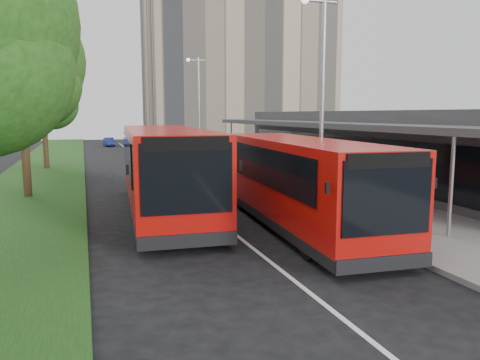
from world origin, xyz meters
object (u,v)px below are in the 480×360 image
Objects in this scene: car_far at (109,142)px; lamp_post_near at (320,90)px; tree_mid at (20,69)px; bus_main at (299,183)px; tree_far at (43,96)px; car_near at (147,143)px; bollard at (223,158)px; bus_second at (165,171)px; lamp_post_far at (198,103)px; litter_bin at (290,174)px.

lamp_post_near is at bearing -86.79° from car_far.
tree_mid is 13.69m from bus_main.
tree_far is 0.97× the size of lamp_post_near.
car_near is at bearing 93.98° from bus_main.
bus_main reaches higher than bollard.
tree_mid reaches higher than bus_second.
tree_far is at bearing -175.13° from lamp_post_far.
lamp_post_near is at bearing -91.53° from car_near.
litter_bin is (1.96, 6.86, -4.10)m from lamp_post_near.
car_near is at bearing -67.11° from car_far.
tree_mid is at bearing 139.10° from bus_second.
lamp_post_far is at bearing 4.87° from tree_far.
tree_far reaches higher than bus_second.
lamp_post_near reaches higher than bus_main.
tree_far is 8.33× the size of litter_bin.
bus_main is at bearing -94.65° from lamp_post_far.
car_near is 1.27× the size of car_far.
litter_bin is at bearing -0.86° from tree_mid.
bus_second is at bearing -72.57° from tree_far.
lamp_post_far is (11.13, 0.95, -0.31)m from tree_far.
tree_far is 23.30m from bus_main.
tree_far is at bearing 117.40° from bus_main.
bollard is at bearing 86.90° from lamp_post_near.
litter_bin is 0.93× the size of bollard.
bus_main is at bearing -112.96° from litter_bin.
lamp_post_near is 1.99× the size of car_near.
tree_mid is 8.97× the size of bollard.
bus_second is 40.49m from car_far.
bus_main is 5.38m from bus_second.
lamp_post_near is 35.54m from car_near.
litter_bin is at bearing -83.34° from bollard.
car_far is at bearing 104.43° from lamp_post_far.
car_near is at bearing 97.89° from lamp_post_far.
bus_main is (-1.79, -2.01, -3.18)m from lamp_post_near.
bus_main is 10.72× the size of bollard.
bus_main reaches higher than car_near.
bus_main is 11.48× the size of litter_bin.
tree_far is 7.78× the size of bollard.
bus_main is at bearing -131.75° from lamp_post_near.
lamp_post_near reaches higher than car_near.
tree_far is 13.09m from bollard.
car_far is at bearing 76.82° from tree_far.
bollard is at bearing 85.15° from bus_main.
bus_second is at bearing -114.37° from bollard.
bollard is (-1.09, 9.33, 0.03)m from litter_bin.
litter_bin is at bearing -86.78° from car_near.
car_near is (-2.11, 35.24, -4.03)m from lamp_post_near.
lamp_post_far reaches higher than car_far.
bus_main is 2.68× the size of car_near.
car_near is at bearing 60.89° from tree_far.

